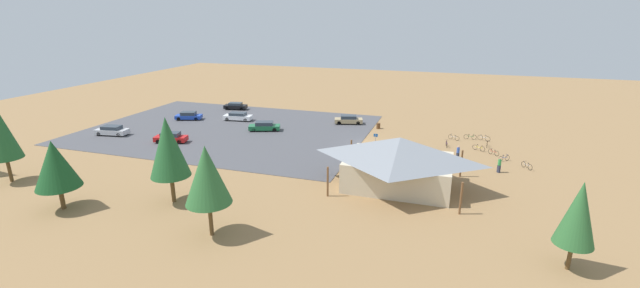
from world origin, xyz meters
name	(u,v)px	position (x,y,z in m)	size (l,w,h in m)	color
ground	(365,144)	(0.00, 0.00, 0.00)	(160.00, 160.00, 0.00)	#937047
parking_lot_asphalt	(229,129)	(22.15, -0.85, 0.03)	(43.07, 31.91, 0.05)	#4C4C51
bike_pavilion	(399,159)	(-6.44, 13.70, 2.97)	(12.93, 9.94, 5.37)	beige
trash_bin	(378,126)	(-0.25, -8.52, 0.45)	(0.60, 0.60, 0.90)	brown
lot_sign	(376,139)	(-1.75, 1.86, 1.41)	(0.56, 0.08, 2.20)	#99999E
pine_far_east	(55,164)	(22.62, 28.89, 4.41)	(3.95, 3.95, 6.66)	brown
pine_east	(207,175)	(6.72, 28.80, 5.32)	(3.74, 3.74, 7.76)	brown
pine_mideast	(0,132)	(33.76, 25.57, 5.57)	(3.36, 3.36, 8.50)	brown
pine_center	(168,147)	(13.70, 24.39, 5.57)	(3.75, 3.75, 8.48)	brown
pine_west	(578,214)	(-20.17, 25.07, 4.38)	(2.69, 2.69, 6.75)	brown
bicycle_silver_yard_front	(527,166)	(-20.20, 3.79, 0.38)	(1.01, 1.52, 0.80)	black
bicycle_yellow_by_bin	(479,148)	(-15.04, -1.68, 0.37)	(1.57, 0.87, 0.81)	black
bicycle_teal_yard_right	(366,149)	(-0.82, 3.70, 0.39)	(0.92, 1.51, 0.90)	black
bicycle_white_front_row	(484,138)	(-15.90, -6.68, 0.40)	(1.70, 0.75, 0.89)	black
bicycle_red_edge_north	(493,152)	(-16.80, -0.35, 0.36)	(1.26, 1.15, 0.76)	black
bicycle_black_mid_cluster	(370,154)	(-1.77, 5.56, 0.38)	(1.63, 0.76, 0.83)	black
bicycle_purple_lone_east	(447,144)	(-10.91, -2.08, 0.37)	(0.48, 1.73, 0.87)	black
bicycle_orange_near_porch	(487,144)	(-16.20, -3.88, 0.36)	(0.48, 1.73, 0.76)	black
bicycle_blue_yard_center	(504,158)	(-17.90, 1.71, 0.36)	(1.33, 1.03, 0.83)	black
bicycle_green_yard_left	(470,137)	(-14.05, -6.86, 0.37)	(1.77, 0.48, 0.81)	black
bicycle_silver_edge_south	(454,137)	(-11.78, -5.82, 0.36)	(1.55, 0.86, 0.81)	black
car_red_back_corner	(171,137)	(26.29, 8.11, 0.78)	(4.77, 2.81, 1.48)	red
car_tan_aisle_side	(349,120)	(4.98, -9.84, 0.75)	(4.88, 2.94, 1.41)	tan
car_blue_by_curb	(189,116)	(31.80, -4.02, 0.74)	(4.69, 3.13, 1.39)	#1E42B2
car_green_near_entry	(264,126)	(16.40, -1.71, 0.76)	(5.14, 3.38, 1.42)	#1E6B3D
car_white_second_row	(238,116)	(23.50, -6.20, 0.74)	(5.00, 2.46, 1.37)	white
car_silver_mid_lot	(112,130)	(37.04, 7.73, 0.77)	(5.00, 2.62, 1.44)	#BCBCC1
car_black_end_stall	(235,106)	(28.11, -13.63, 0.71)	(4.47, 2.53, 1.31)	black
visitor_at_bikes	(458,152)	(-12.39, 2.82, 0.92)	(0.39, 0.40, 1.76)	#2D3347
visitor_near_lot	(499,165)	(-16.94, 6.15, 0.96)	(0.39, 0.40, 1.82)	#2D3347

